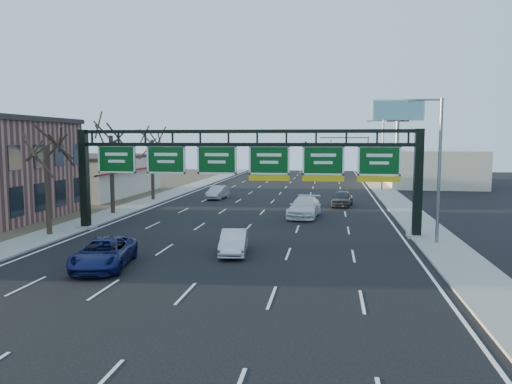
% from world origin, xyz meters
% --- Properties ---
extents(ground, '(160.00, 160.00, 0.00)m').
position_xyz_m(ground, '(0.00, 0.00, 0.00)').
color(ground, black).
rests_on(ground, ground).
extents(sidewalk_left, '(3.00, 120.00, 0.12)m').
position_xyz_m(sidewalk_left, '(-12.80, 20.00, 0.06)').
color(sidewalk_left, gray).
rests_on(sidewalk_left, ground).
extents(sidewalk_right, '(3.00, 120.00, 0.12)m').
position_xyz_m(sidewalk_right, '(12.80, 20.00, 0.06)').
color(sidewalk_right, gray).
rests_on(sidewalk_right, ground).
extents(dirt_strip_left, '(21.00, 120.00, 0.06)m').
position_xyz_m(dirt_strip_left, '(-25.00, 20.00, 0.03)').
color(dirt_strip_left, '#473D2B').
rests_on(dirt_strip_left, ground).
extents(lane_markings, '(21.60, 120.00, 0.01)m').
position_xyz_m(lane_markings, '(0.00, 20.00, 0.01)').
color(lane_markings, white).
rests_on(lane_markings, ground).
extents(sign_gantry, '(24.60, 1.20, 7.20)m').
position_xyz_m(sign_gantry, '(0.16, 8.00, 4.63)').
color(sign_gantry, black).
rests_on(sign_gantry, ground).
extents(cream_strip, '(10.90, 18.40, 4.70)m').
position_xyz_m(cream_strip, '(-21.48, 29.00, 2.36)').
color(cream_strip, beige).
rests_on(cream_strip, ground).
extents(building_right_distant, '(12.00, 20.00, 5.00)m').
position_xyz_m(building_right_distant, '(20.00, 50.00, 2.50)').
color(building_right_distant, beige).
rests_on(building_right_distant, ground).
extents(tree_gantry, '(3.60, 3.60, 8.48)m').
position_xyz_m(tree_gantry, '(-12.80, 5.00, 7.11)').
color(tree_gantry, '#2F251A').
rests_on(tree_gantry, sidewalk_left).
extents(tree_mid, '(3.60, 3.60, 9.24)m').
position_xyz_m(tree_mid, '(-12.80, 15.00, 7.85)').
color(tree_mid, '#2F251A').
rests_on(tree_mid, sidewalk_left).
extents(tree_far, '(3.60, 3.60, 8.86)m').
position_xyz_m(tree_far, '(-12.80, 25.00, 7.48)').
color(tree_far, '#2F251A').
rests_on(tree_far, sidewalk_left).
extents(streetlight_near, '(2.15, 0.22, 9.00)m').
position_xyz_m(streetlight_near, '(12.47, 6.00, 5.08)').
color(streetlight_near, slate).
rests_on(streetlight_near, sidewalk_right).
extents(streetlight_far, '(2.15, 0.22, 9.00)m').
position_xyz_m(streetlight_far, '(12.47, 40.00, 5.08)').
color(streetlight_far, slate).
rests_on(streetlight_far, sidewalk_right).
extents(billboard_right, '(7.00, 0.50, 12.00)m').
position_xyz_m(billboard_right, '(15.00, 44.98, 9.06)').
color(billboard_right, slate).
rests_on(billboard_right, ground).
extents(traffic_signal_mast, '(10.16, 0.54, 7.00)m').
position_xyz_m(traffic_signal_mast, '(5.69, 55.00, 5.50)').
color(traffic_signal_mast, black).
rests_on(traffic_signal_mast, ground).
extents(car_blue_suv, '(3.31, 5.65, 1.48)m').
position_xyz_m(car_blue_suv, '(-5.35, -2.44, 0.74)').
color(car_blue_suv, '#121A4F').
rests_on(car_blue_suv, ground).
extents(car_silver_sedan, '(1.87, 4.22, 1.34)m').
position_xyz_m(car_silver_sedan, '(0.61, 1.53, 0.67)').
color(car_silver_sedan, silver).
rests_on(car_silver_sedan, ground).
extents(car_white_wagon, '(2.93, 5.96, 1.67)m').
position_xyz_m(car_white_wagon, '(3.88, 15.73, 0.83)').
color(car_white_wagon, white).
rests_on(car_white_wagon, ground).
extents(car_grey_far, '(2.37, 4.68, 1.53)m').
position_xyz_m(car_grey_far, '(7.16, 23.27, 0.76)').
color(car_grey_far, '#3C3E41').
rests_on(car_grey_far, ground).
extents(car_silver_distant, '(1.89, 4.41, 1.41)m').
position_xyz_m(car_silver_distant, '(-6.25, 27.42, 0.71)').
color(car_silver_distant, '#A2A1A6').
rests_on(car_silver_distant, ground).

